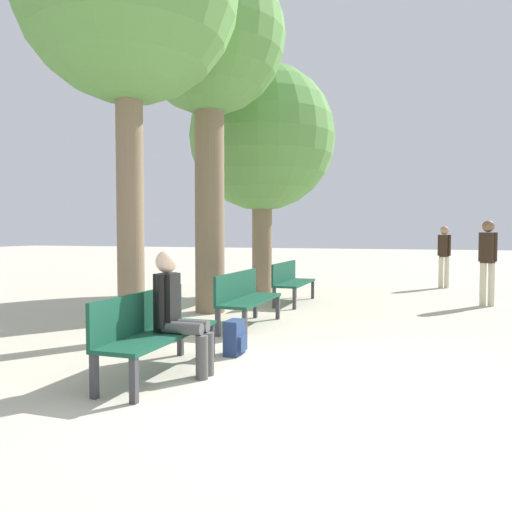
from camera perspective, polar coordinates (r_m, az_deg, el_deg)
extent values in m
plane|color=beige|center=(4.67, 7.12, -15.24)|extent=(80.00, 80.00, 0.00)
cube|color=#144733|center=(5.15, -10.83, -8.85)|extent=(0.48, 1.69, 0.04)
cube|color=#144733|center=(5.22, -12.99, -6.24)|extent=(0.04, 1.69, 0.40)
cube|color=#38383D|center=(4.43, -13.79, -13.66)|extent=(0.06, 0.06, 0.39)
cube|color=#38383D|center=(5.80, -5.12, -9.66)|extent=(0.06, 0.06, 0.39)
cube|color=#38383D|center=(4.65, -18.00, -12.93)|extent=(0.06, 0.06, 0.39)
cube|color=#38383D|center=(5.97, -8.63, -9.33)|extent=(0.06, 0.06, 0.39)
cube|color=#144733|center=(7.59, -0.63, -5.07)|extent=(0.48, 1.69, 0.04)
cube|color=#144733|center=(7.64, -2.20, -3.35)|extent=(0.04, 1.69, 0.40)
cube|color=#38383D|center=(6.81, -1.31, -7.80)|extent=(0.06, 0.06, 0.39)
cube|color=#38383D|center=(8.32, 2.51, -5.89)|extent=(0.06, 0.06, 0.39)
cube|color=#38383D|center=(6.96, -4.39, -7.59)|extent=(0.06, 0.06, 0.39)
cube|color=#38383D|center=(8.44, -0.08, -5.76)|extent=(0.06, 0.06, 0.39)
cube|color=#144733|center=(10.18, 4.46, -3.09)|extent=(0.48, 1.69, 0.04)
cube|color=#144733|center=(10.21, 3.25, -1.83)|extent=(0.04, 1.69, 0.40)
cube|color=#38383D|center=(9.38, 4.41, -4.91)|extent=(0.06, 0.06, 0.39)
cube|color=#38383D|center=(10.93, 6.50, -3.84)|extent=(0.06, 0.06, 0.39)
cube|color=#38383D|center=(9.49, 2.09, -4.82)|extent=(0.06, 0.06, 0.39)
cube|color=#38383D|center=(11.02, 4.49, -3.78)|extent=(0.06, 0.06, 0.39)
cylinder|color=#7A664C|center=(6.77, -14.19, 6.42)|extent=(0.35, 0.35, 3.77)
cylinder|color=#7A664C|center=(9.02, -5.32, 6.75)|extent=(0.53, 0.53, 4.15)
sphere|color=#568E42|center=(9.64, -5.40, 23.73)|extent=(2.71, 2.71, 2.71)
cylinder|color=#7A664C|center=(11.83, 0.70, 2.34)|extent=(0.47, 0.47, 2.73)
sphere|color=#568E42|center=(12.04, 0.70, 13.36)|extent=(3.41, 3.41, 3.41)
cylinder|color=#4C4C4C|center=(5.04, -8.41, -8.15)|extent=(0.42, 0.12, 0.12)
cylinder|color=#4C4C4C|center=(5.00, -6.21, -11.45)|extent=(0.12, 0.12, 0.43)
cylinder|color=#4C4C4C|center=(5.17, -7.65, -7.86)|extent=(0.42, 0.12, 0.12)
cylinder|color=#4C4C4C|center=(5.14, -5.50, -11.07)|extent=(0.12, 0.12, 0.43)
cube|color=black|center=(5.16, -10.13, -5.25)|extent=(0.19, 0.23, 0.59)
cylinder|color=black|center=(5.05, -10.81, -5.09)|extent=(0.09, 0.09, 0.53)
cylinder|color=black|center=(5.26, -9.47, -4.76)|extent=(0.09, 0.09, 0.53)
sphere|color=beige|center=(5.12, -10.16, -0.63)|extent=(0.23, 0.23, 0.23)
cube|color=navy|center=(5.93, -2.49, -9.29)|extent=(0.17, 0.30, 0.41)
cube|color=navy|center=(5.91, -1.53, -9.95)|extent=(0.04, 0.21, 0.18)
cylinder|color=beige|center=(10.73, 24.51, -2.98)|extent=(0.12, 0.12, 0.84)
cylinder|color=beige|center=(10.74, 25.30, -2.99)|extent=(0.12, 0.12, 0.84)
cube|color=black|center=(10.69, 24.98, 0.86)|extent=(0.29, 0.27, 0.60)
cylinder|color=black|center=(10.68, 24.31, 0.95)|extent=(0.09, 0.09, 0.57)
cylinder|color=black|center=(10.70, 25.65, 0.93)|extent=(0.09, 0.09, 0.57)
sphere|color=brown|center=(10.69, 25.02, 3.10)|extent=(0.23, 0.23, 0.23)
cylinder|color=beige|center=(13.81, 20.37, -1.76)|extent=(0.12, 0.12, 0.81)
cylinder|color=beige|center=(13.81, 20.97, -1.77)|extent=(0.12, 0.12, 0.81)
cube|color=black|center=(13.78, 20.72, 1.10)|extent=(0.24, 0.26, 0.57)
cylinder|color=black|center=(13.77, 20.22, 1.16)|extent=(0.08, 0.08, 0.54)
cylinder|color=black|center=(13.78, 21.22, 1.15)|extent=(0.08, 0.08, 0.54)
sphere|color=#A37A5B|center=(13.77, 20.74, 2.76)|extent=(0.22, 0.22, 0.22)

